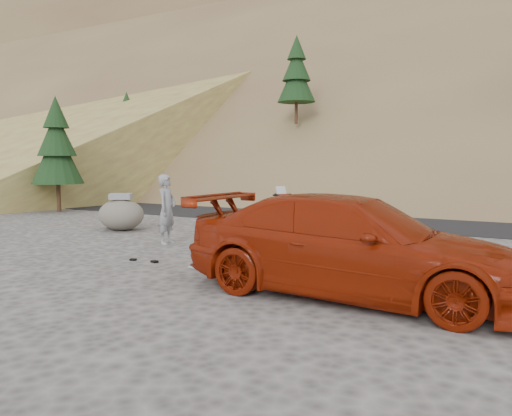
{
  "coord_description": "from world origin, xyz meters",
  "views": [
    {
      "loc": [
        7.38,
        -10.14,
        2.18
      ],
      "look_at": [
        1.03,
        0.95,
        1.0
      ],
      "focal_mm": 35.0,
      "sensor_mm": 36.0,
      "label": 1
    }
  ],
  "objects_px": {
    "motorcycle": "(298,216)",
    "man": "(167,244)",
    "red_car": "(352,295)",
    "boulder": "(121,214)"
  },
  "relations": [
    {
      "from": "motorcycle",
      "to": "man",
      "type": "bearing_deg",
      "value": -109.21
    },
    {
      "from": "man",
      "to": "red_car",
      "type": "height_order",
      "value": "man"
    },
    {
      "from": "motorcycle",
      "to": "red_car",
      "type": "bearing_deg",
      "value": -33.21
    },
    {
      "from": "boulder",
      "to": "man",
      "type": "bearing_deg",
      "value": -24.41
    },
    {
      "from": "boulder",
      "to": "red_car",
      "type": "bearing_deg",
      "value": -23.17
    },
    {
      "from": "motorcycle",
      "to": "man",
      "type": "relative_size",
      "value": 1.26
    },
    {
      "from": "man",
      "to": "red_car",
      "type": "distance_m",
      "value": 6.46
    },
    {
      "from": "man",
      "to": "boulder",
      "type": "height_order",
      "value": "boulder"
    },
    {
      "from": "man",
      "to": "red_car",
      "type": "xyz_separation_m",
      "value": [
        5.97,
        -2.48,
        0.0
      ]
    },
    {
      "from": "red_car",
      "to": "boulder",
      "type": "height_order",
      "value": "boulder"
    }
  ]
}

